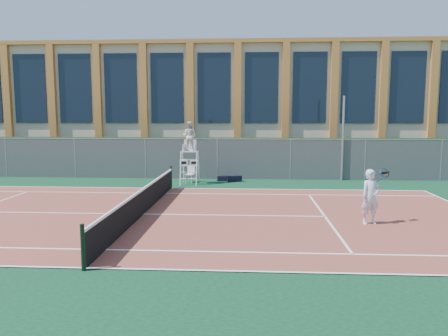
# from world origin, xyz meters

# --- Properties ---
(ground) EXTENTS (120.00, 120.00, 0.00)m
(ground) POSITION_xyz_m (0.00, 0.00, 0.00)
(ground) COLOR #233814
(apron) EXTENTS (36.00, 20.00, 0.01)m
(apron) POSITION_xyz_m (0.00, 1.00, 0.01)
(apron) COLOR black
(apron) RESTS_ON ground
(tennis_court) EXTENTS (23.77, 10.97, 0.02)m
(tennis_court) POSITION_xyz_m (0.00, 0.00, 0.02)
(tennis_court) COLOR brown
(tennis_court) RESTS_ON apron
(tennis_net) EXTENTS (0.10, 11.30, 1.10)m
(tennis_net) POSITION_xyz_m (0.00, 0.00, 0.54)
(tennis_net) COLOR black
(tennis_net) RESTS_ON ground
(fence) EXTENTS (40.00, 0.06, 2.20)m
(fence) POSITION_xyz_m (0.00, 8.80, 1.10)
(fence) COLOR #595E60
(fence) RESTS_ON ground
(hedge) EXTENTS (40.00, 1.40, 2.20)m
(hedge) POSITION_xyz_m (0.00, 10.00, 1.10)
(hedge) COLOR black
(hedge) RESTS_ON ground
(building) EXTENTS (45.00, 10.60, 8.22)m
(building) POSITION_xyz_m (0.00, 17.95, 4.15)
(building) COLOR #C0B59F
(building) RESTS_ON ground
(steel_pole) EXTENTS (0.12, 0.12, 4.54)m
(steel_pole) POSITION_xyz_m (8.75, 8.70, 2.27)
(steel_pole) COLOR #9EA0A5
(steel_pole) RESTS_ON ground
(umpire_chair) EXTENTS (0.90, 1.39, 3.24)m
(umpire_chair) POSITION_xyz_m (0.72, 7.04, 2.36)
(umpire_chair) COLOR white
(umpire_chair) RESTS_ON ground
(plastic_chair) EXTENTS (0.51, 0.51, 0.89)m
(plastic_chair) POSITION_xyz_m (0.69, 7.49, 0.53)
(plastic_chair) COLOR silver
(plastic_chair) RESTS_ON apron
(sports_bag_near) EXTENTS (0.79, 0.54, 0.31)m
(sports_bag_near) POSITION_xyz_m (2.99, 7.84, 0.17)
(sports_bag_near) COLOR black
(sports_bag_near) RESTS_ON apron
(sports_bag_far) EXTENTS (0.70, 0.34, 0.27)m
(sports_bag_far) POSITION_xyz_m (2.39, 8.05, 0.15)
(sports_bag_far) COLOR black
(sports_bag_far) RESTS_ON apron
(tennis_player) EXTENTS (1.04, 0.76, 1.79)m
(tennis_player) POSITION_xyz_m (7.68, -0.93, 0.92)
(tennis_player) COLOR silver
(tennis_player) RESTS_ON tennis_court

